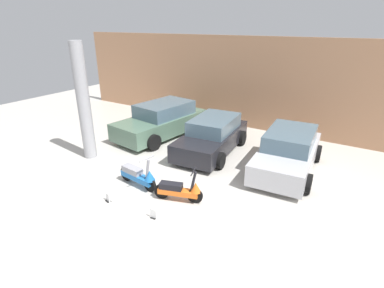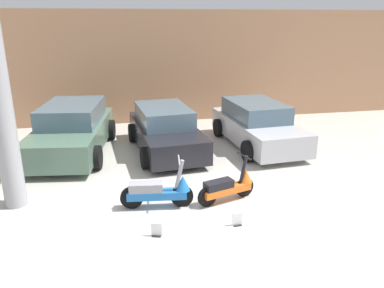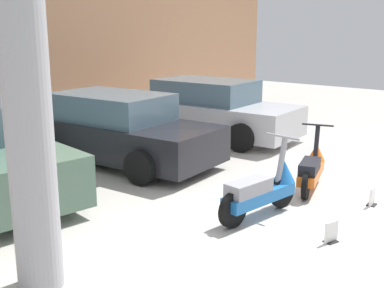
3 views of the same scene
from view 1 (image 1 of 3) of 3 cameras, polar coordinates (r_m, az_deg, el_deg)
name	(u,v)px [view 1 (image 1 of 3)]	position (r m, az deg, el deg)	size (l,w,h in m)	color
ground_plane	(148,198)	(8.62, -8.30, -10.09)	(28.00, 28.00, 0.00)	beige
wall_back	(251,84)	(13.82, 11.13, 11.19)	(19.60, 0.12, 4.04)	tan
scooter_front_left	(139,175)	(9.03, -10.08, -5.90)	(1.50, 0.54, 1.05)	black
scooter_front_right	(180,190)	(8.24, -2.25, -8.71)	(1.34, 0.67, 0.96)	black
car_rear_left	(162,120)	(12.87, -5.76, 4.49)	(2.42, 4.35, 1.41)	#51705B
car_rear_center	(212,136)	(11.24, 3.89, 1.57)	(2.11, 3.92, 1.29)	black
car_rear_right	(288,152)	(10.30, 17.80, -1.41)	(2.11, 3.99, 1.32)	#B7B7BC
placard_near_left_scooter	(108,198)	(8.63, -15.72, -9.82)	(0.20, 0.16, 0.26)	black
placard_near_right_scooter	(153,214)	(7.76, -7.37, -13.08)	(0.20, 0.13, 0.26)	black
support_column_side	(84,103)	(10.95, -19.95, 7.42)	(0.44, 0.44, 4.04)	#99999E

